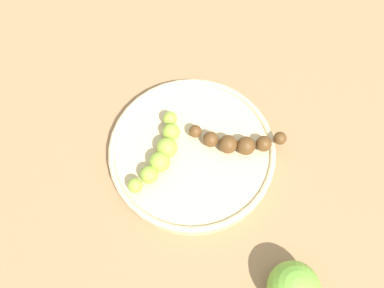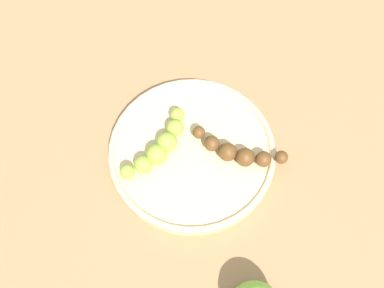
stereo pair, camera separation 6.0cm
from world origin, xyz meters
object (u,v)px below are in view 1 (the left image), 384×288
object	(u,v)px
apple_green	(294,288)
fruit_bowl	(192,151)
banana_overripe	(237,142)
banana_green	(160,154)

from	to	relation	value
apple_green	fruit_bowl	bearing A→B (deg)	-22.63
banana_overripe	apple_green	world-z (taller)	apple_green
fruit_bowl	banana_green	xyz separation A→B (m)	(0.03, 0.04, 0.02)
fruit_bowl	banana_overripe	xyz separation A→B (m)	(-0.05, -0.04, 0.02)
banana_green	banana_overripe	size ratio (longest dim) A/B	1.05
apple_green	banana_overripe	bearing A→B (deg)	-38.70
fruit_bowl	banana_green	world-z (taller)	banana_green
banana_green	apple_green	bearing A→B (deg)	-23.31
fruit_bowl	banana_green	bearing A→B (deg)	51.31
fruit_bowl	banana_green	size ratio (longest dim) A/B	1.86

